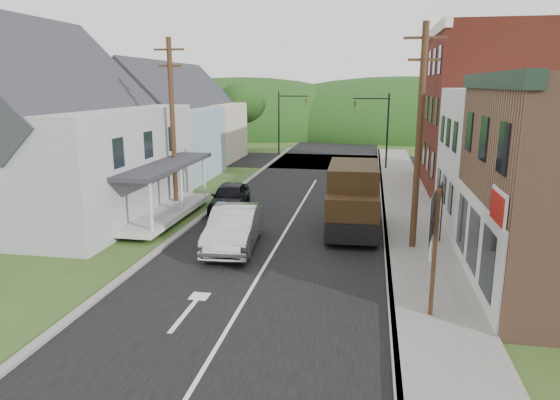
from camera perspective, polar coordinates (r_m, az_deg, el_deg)
The scene contains 24 objects.
ground at distance 18.50m, azimuth -2.05°, elevation -8.11°, with size 120.00×120.00×0.00m, color #2D4719.
road at distance 27.91m, azimuth 2.33°, elevation -0.78°, with size 9.00×90.00×0.02m, color black.
cross_road at distance 44.50m, azimuth 5.40°, elevation 4.40°, with size 60.00×9.00×0.02m, color black.
sidewalk_right at distance 25.80m, azimuth 14.79°, elevation -2.20°, with size 2.80×55.00×0.15m, color slate.
curb_right at distance 25.72m, azimuth 11.80°, elevation -2.09°, with size 0.20×55.00×0.15m, color slate.
curb_left at distance 27.04m, azimuth -8.08°, elevation -1.22°, with size 0.30×55.00×0.12m, color slate.
storefront_white at distance 25.72m, azimuth 27.39°, elevation 3.95°, with size 8.00×7.00×6.50m, color silver.
storefront_red at distance 34.72m, azimuth 23.21°, elevation 9.27°, with size 8.00×12.00×10.00m, color maroon.
house_gray at distance 27.84m, azimuth -24.33°, elevation 6.89°, with size 10.20×12.24×8.35m.
house_blue at distance 37.03m, azimuth -13.30°, elevation 8.11°, with size 7.14×8.16×7.28m.
house_cream at distance 45.56m, azimuth -9.36°, elevation 9.16°, with size 7.14×8.16×7.28m.
utility_pole_right at distance 20.53m, azimuth 15.61°, elevation 6.94°, with size 1.60×0.26×9.00m.
utility_pole_left at distance 26.94m, azimuth -12.17°, elevation 8.48°, with size 1.60×0.26×9.00m.
traffic_signal_right at distance 40.45m, azimuth 11.22°, elevation 8.70°, with size 2.87×0.20×6.00m.
traffic_signal_left at distance 48.10m, azimuth 0.69°, elevation 9.61°, with size 2.87×0.20×6.00m.
tree_left_b at distance 35.56m, azimuth -25.70°, elevation 8.92°, with size 4.80×4.80×6.94m.
tree_left_c at distance 43.29m, azimuth -21.80°, elevation 11.19°, with size 5.80×5.80×8.41m.
tree_left_d at distance 50.50m, azimuth -4.38°, elevation 11.02°, with size 4.80×4.80×6.94m.
forested_ridge at distance 72.25m, azimuth 7.37°, elevation 7.68°, with size 90.00×30.00×16.00m, color #173510.
silver_sedan at distance 20.85m, azimuth -5.26°, elevation -3.19°, with size 1.82×5.22×1.72m, color #BCBCC1.
dark_sedan at distance 26.97m, azimuth -5.76°, elevation 0.31°, with size 1.77×4.40×1.50m, color black.
delivery_van at distance 23.06m, azimuth 8.32°, elevation 0.13°, with size 2.43×5.60×3.10m.
route_sign_cluster at distance 14.70m, azimuth 17.19°, elevation -3.75°, with size 0.50×2.11×3.74m.
warning_sign at distance 22.03m, azimuth 17.99°, elevation -0.31°, with size 0.13×0.73×2.62m.
Camera 1 is at (3.73, -16.84, 6.69)m, focal length 32.00 mm.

